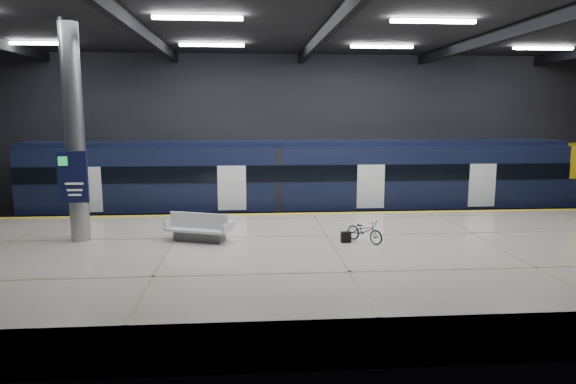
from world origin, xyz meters
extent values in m
plane|color=black|center=(0.00, 0.00, 0.00)|extent=(30.00, 30.00, 0.00)
cube|color=black|center=(0.00, 8.00, 4.00)|extent=(30.00, 0.10, 8.00)
cube|color=black|center=(0.00, -8.00, 4.00)|extent=(30.00, 0.10, 8.00)
cube|color=black|center=(0.00, 0.00, 8.00)|extent=(30.00, 16.00, 0.10)
cube|color=black|center=(-6.00, 0.00, 7.75)|extent=(0.25, 16.00, 0.40)
cube|color=black|center=(0.00, 0.00, 7.75)|extent=(0.25, 16.00, 0.40)
cube|color=black|center=(6.00, 0.00, 7.75)|extent=(0.25, 16.00, 0.40)
cube|color=white|center=(-4.00, -2.00, 7.88)|extent=(2.60, 0.18, 0.10)
cube|color=white|center=(3.00, -2.00, 7.88)|extent=(2.60, 0.18, 0.10)
cube|color=white|center=(-11.00, 4.00, 7.88)|extent=(2.60, 0.18, 0.10)
cube|color=white|center=(-4.00, 4.00, 7.88)|extent=(2.60, 0.18, 0.10)
cube|color=white|center=(3.00, 4.00, 7.88)|extent=(2.60, 0.18, 0.10)
cube|color=white|center=(10.00, 4.00, 7.88)|extent=(2.60, 0.18, 0.10)
cube|color=#BAB09D|center=(0.00, -2.50, 0.55)|extent=(30.00, 11.00, 1.10)
cube|color=gold|center=(0.00, 2.75, 1.11)|extent=(30.00, 0.40, 0.01)
cube|color=gray|center=(0.00, 4.78, 0.08)|extent=(30.00, 0.08, 0.16)
cube|color=gray|center=(0.00, 6.22, 0.08)|extent=(30.00, 0.08, 0.16)
cube|color=black|center=(-0.30, 5.50, 0.55)|extent=(24.00, 2.58, 0.80)
cube|color=black|center=(-0.30, 5.50, 2.33)|extent=(24.00, 2.80, 2.75)
cube|color=black|center=(-0.30, 5.50, 3.82)|extent=(24.00, 2.30, 0.24)
cube|color=black|center=(-0.30, 4.09, 2.60)|extent=(24.00, 0.04, 0.70)
cube|color=white|center=(2.70, 4.08, 2.00)|extent=(1.20, 0.05, 1.90)
cube|color=yellow|center=(12.70, 5.50, 2.33)|extent=(2.00, 2.80, 2.75)
cube|color=#595B60|center=(-4.17, -1.42, 1.25)|extent=(1.67, 1.03, 0.30)
cube|color=silver|center=(-4.17, -1.42, 1.48)|extent=(2.17, 1.49, 0.08)
cube|color=silver|center=(-4.17, -1.42, 1.76)|extent=(1.90, 0.77, 0.50)
cube|color=silver|center=(-5.11, -1.07, 1.60)|extent=(0.35, 0.82, 0.30)
cube|color=silver|center=(-3.24, -1.76, 1.60)|extent=(0.35, 0.82, 0.30)
imported|color=#99999E|center=(1.06, -1.98, 1.46)|extent=(1.24, 1.38, 0.73)
cube|color=black|center=(0.46, -1.98, 1.28)|extent=(0.33, 0.23, 0.35)
cylinder|color=#9EA0A5|center=(-8.00, -1.00, 4.55)|extent=(0.60, 0.60, 6.90)
cube|color=#0E1436|center=(-8.00, -1.42, 3.20)|extent=(0.90, 0.12, 1.60)
camera|label=1|loc=(-2.59, -17.59, 5.15)|focal=32.00mm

